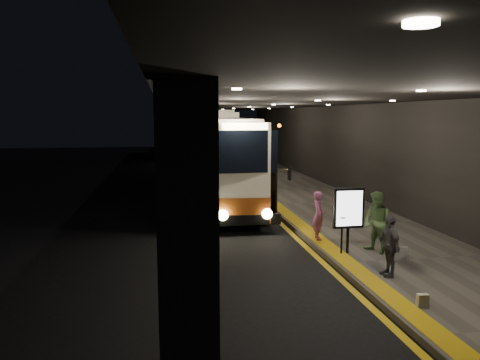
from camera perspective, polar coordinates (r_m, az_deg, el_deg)
ground at (r=14.88m, az=-2.03°, el=-7.38°), size 90.00×90.00×0.00m
lane_line_white at (r=19.64m, az=-9.10°, el=-3.69°), size 0.12×50.00×0.01m
kerb_stripe_yellow at (r=20.07m, az=2.86°, el=-3.35°), size 0.18×50.00×0.01m
sidewalk at (r=20.68m, az=9.38°, el=-2.91°), size 4.50×50.00×0.15m
tactile_strip at (r=20.15m, az=4.25°, el=-2.88°), size 0.50×50.00×0.01m
terminal_wall at (r=21.17m, az=15.37°, el=5.14°), size 0.10×50.00×6.00m
support_columns at (r=18.32m, az=-8.30°, el=2.44°), size 0.80×24.80×4.40m
canopy at (r=19.72m, az=3.38°, el=9.87°), size 9.00×50.00×0.40m
coach_main at (r=20.74m, az=-2.12°, el=1.95°), size 3.19×11.93×3.69m
coach_second at (r=29.93m, az=-3.99°, el=4.12°), size 3.33×13.04×4.06m
coach_third at (r=46.67m, az=-5.86°, el=5.48°), size 2.76×13.02×4.09m
passenger_boarding at (r=14.44m, az=9.53°, el=-4.29°), size 0.40×0.57×1.50m
passenger_waiting_green at (r=13.41m, az=16.39°, el=-4.99°), size 0.79×0.96×1.70m
passenger_waiting_grey at (r=11.66m, az=17.74°, el=-7.56°), size 0.45×0.87×1.48m
bag_polka at (r=13.03m, az=19.02°, el=-8.51°), size 0.33×0.23×0.37m
bag_plain at (r=10.20m, az=21.38°, el=-13.55°), size 0.23×0.15×0.27m
info_sign at (r=13.09m, az=13.11°, el=-3.51°), size 0.86×0.14×1.82m
stanchion_post at (r=13.16m, az=12.30°, el=-6.63°), size 0.05×0.05×1.02m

